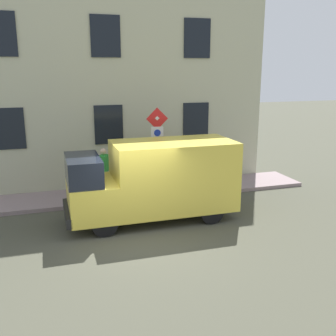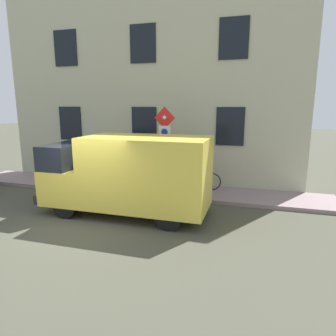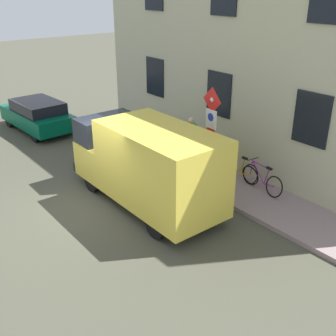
# 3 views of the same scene
# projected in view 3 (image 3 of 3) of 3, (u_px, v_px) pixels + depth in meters

# --- Properties ---
(ground_plane) EXTENTS (80.00, 80.00, 0.00)m
(ground_plane) POSITION_uv_depth(u_px,v_px,m) (101.00, 205.00, 12.27)
(ground_plane) COLOR #464638
(sidewalk_slab) EXTENTS (1.98, 15.11, 0.14)m
(sidewalk_slab) POSITION_uv_depth(u_px,v_px,m) (196.00, 169.00, 14.43)
(sidewalk_slab) COLOR gray
(sidewalk_slab) RESTS_ON ground_plane
(building_facade) EXTENTS (0.75, 13.11, 8.13)m
(building_facade) POSITION_uv_depth(u_px,v_px,m) (229.00, 49.00, 13.55)
(building_facade) COLOR #B6B695
(building_facade) RESTS_ON ground_plane
(sign_post_stacked) EXTENTS (0.16, 0.56, 3.12)m
(sign_post_stacked) POSITION_uv_depth(u_px,v_px,m) (211.00, 128.00, 12.10)
(sign_post_stacked) COLOR #474C47
(sign_post_stacked) RESTS_ON sidewalk_slab
(delivery_van) EXTENTS (2.02, 5.34, 2.50)m
(delivery_van) POSITION_uv_depth(u_px,v_px,m) (147.00, 163.00, 11.78)
(delivery_van) COLOR yellow
(delivery_van) RESTS_ON ground_plane
(parked_hatchback) EXTENTS (1.96, 4.09, 1.38)m
(parked_hatchback) POSITION_uv_depth(u_px,v_px,m) (38.00, 115.00, 18.15)
(parked_hatchback) COLOR #035337
(parked_hatchback) RESTS_ON ground_plane
(bicycle_purple) EXTENTS (0.48, 1.72, 0.89)m
(bicycle_purple) POSITION_uv_depth(u_px,v_px,m) (262.00, 179.00, 12.70)
(bicycle_purple) COLOR black
(bicycle_purple) RESTS_ON sidewalk_slab
(bicycle_orange) EXTENTS (0.46, 1.71, 0.89)m
(bicycle_orange) POSITION_uv_depth(u_px,v_px,m) (238.00, 169.00, 13.40)
(bicycle_orange) COLOR black
(bicycle_orange) RESTS_ON sidewalk_slab
(pedestrian) EXTENTS (0.48, 0.42, 1.72)m
(pedestrian) POSITION_uv_depth(u_px,v_px,m) (190.00, 139.00, 14.33)
(pedestrian) COLOR #262B47
(pedestrian) RESTS_ON sidewalk_slab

